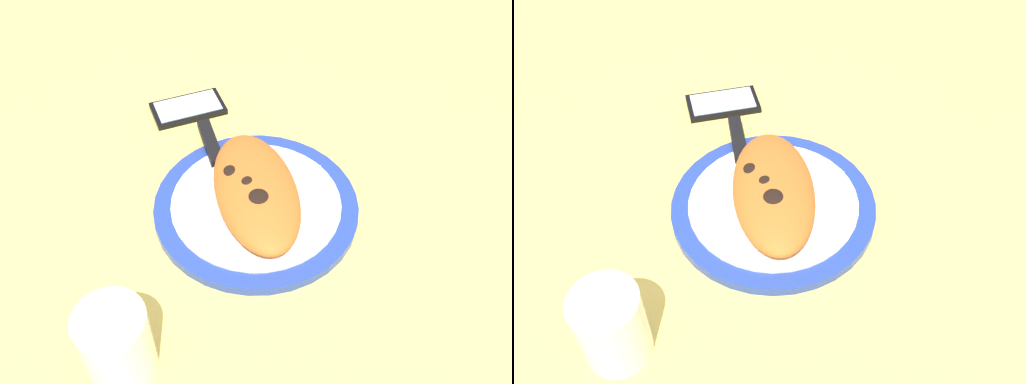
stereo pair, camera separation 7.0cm
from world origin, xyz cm
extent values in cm
cube|color=#EACC60|center=(0.00, 0.00, -1.50)|extent=(150.00, 150.00, 3.00)
cylinder|color=#233D99|center=(0.00, 0.00, 0.72)|extent=(28.70, 28.70, 1.44)
cylinder|color=white|center=(0.00, 0.00, 1.59)|extent=(23.83, 23.83, 0.30)
ellipsoid|color=#C16023|center=(-0.29, 0.39, 4.01)|extent=(23.73, 13.32, 4.54)
ellipsoid|color=black|center=(2.51, 3.14, 5.66)|extent=(2.93, 2.81, 0.81)
ellipsoid|color=black|center=(-0.28, 1.07, 5.92)|extent=(3.00, 2.89, 0.81)
ellipsoid|color=black|center=(-2.90, -0.29, 5.88)|extent=(3.32, 3.15, 1.11)
cube|color=silver|center=(-3.87, -7.33, 1.94)|extent=(11.84, 3.21, 0.40)
cube|color=silver|center=(3.92, -8.89, 1.94)|extent=(4.35, 2.94, 0.40)
cube|color=silver|center=(0.38, 3.49, 1.94)|extent=(14.81, 4.05, 0.40)
cube|color=black|center=(12.40, 5.53, 2.34)|extent=(9.84, 3.59, 1.20)
cube|color=black|center=(23.28, 8.63, 0.50)|extent=(9.21, 13.10, 1.00)
cube|color=silver|center=(23.28, 8.63, 1.08)|extent=(7.92, 11.48, 0.16)
cylinder|color=silver|center=(-21.58, 17.73, 5.11)|extent=(7.83, 7.83, 10.22)
cylinder|color=silver|center=(-21.58, 17.73, 2.48)|extent=(7.20, 7.20, 4.57)
camera|label=1|loc=(-53.47, 6.47, 61.71)|focal=40.52mm
camera|label=2|loc=(-53.85, -0.48, 61.71)|focal=40.52mm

